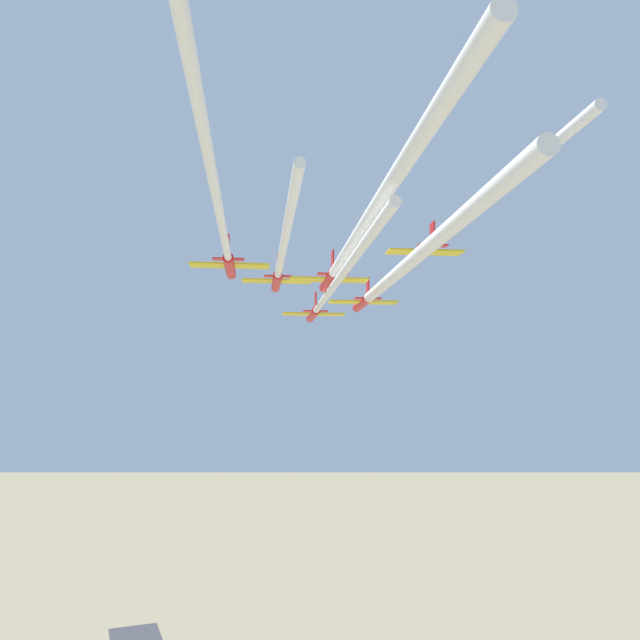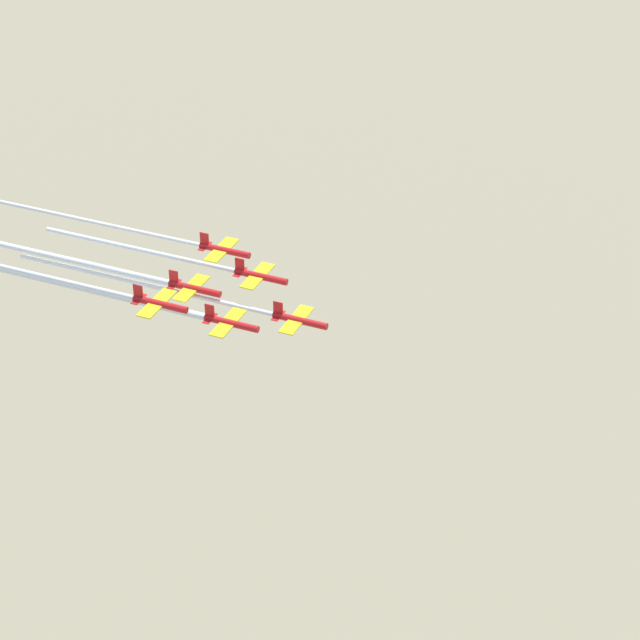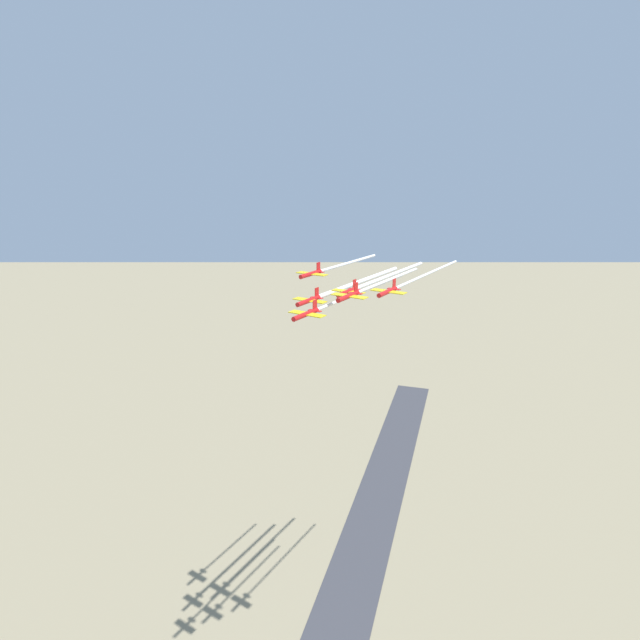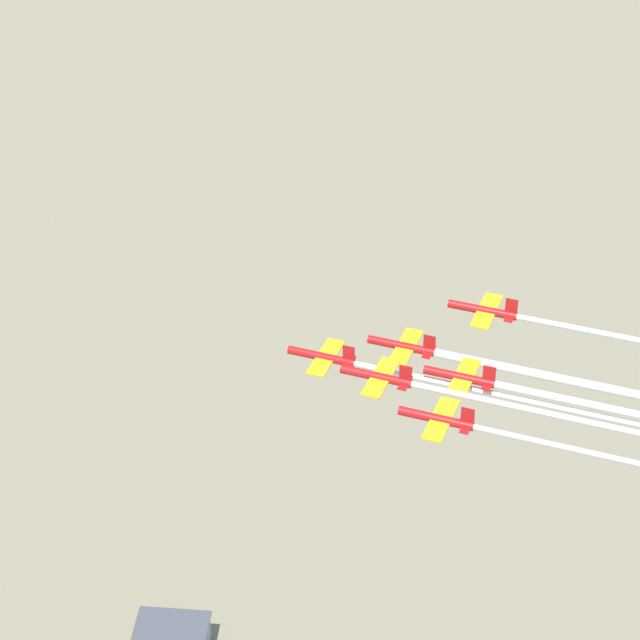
% 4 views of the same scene
% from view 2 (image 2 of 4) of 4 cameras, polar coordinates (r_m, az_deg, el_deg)
% --- Properties ---
extents(jet_0, '(9.90, 10.21, 3.43)m').
position_cam_2_polar(jet_0, '(217.08, -1.01, 0.01)').
color(jet_0, red).
extents(jet_1, '(9.90, 10.21, 3.43)m').
position_cam_2_polar(jet_1, '(223.75, -2.81, 2.03)').
color(jet_1, red).
extents(jet_2, '(9.90, 10.21, 3.43)m').
position_cam_2_polar(jet_2, '(216.07, -4.16, -0.12)').
color(jet_2, red).
extents(jet_3, '(9.90, 10.21, 3.43)m').
position_cam_2_polar(jet_3, '(232.51, -4.46, 3.22)').
color(jet_3, red).
extents(jet_4, '(9.90, 10.21, 3.43)m').
position_cam_2_polar(jet_4, '(224.14, -5.83, 1.46)').
color(jet_4, red).
extents(jet_5, '(9.90, 10.21, 3.43)m').
position_cam_2_polar(jet_5, '(213.32, -7.41, 0.76)').
color(jet_5, red).
extents(smoke_trail_0, '(14.61, 50.91, 0.84)m').
position_cam_2_polar(smoke_trail_0, '(229.59, -8.10, 1.63)').
color(smoke_trail_0, white).
extents(smoke_trail_1, '(11.34, 38.89, 0.85)m').
position_cam_2_polar(smoke_trail_1, '(234.28, -8.29, 3.21)').
color(smoke_trail_1, white).
extents(smoke_trail_2, '(14.67, 49.64, 1.31)m').
position_cam_2_polar(smoke_trail_2, '(229.67, -10.92, 1.47)').
color(smoke_trail_2, white).
extents(smoke_trail_3, '(14.37, 50.23, 0.78)m').
position_cam_2_polar(smoke_trail_3, '(246.65, -10.84, 4.54)').
color(smoke_trail_3, white).
extents(smoke_trail_4, '(14.14, 48.37, 1.09)m').
position_cam_2_polar(smoke_trail_4, '(238.26, -12.14, 2.88)').
color(smoke_trail_4, white).
extents(smoke_trail_5, '(10.21, 34.73, 0.85)m').
position_cam_2_polar(smoke_trail_5, '(224.33, -12.44, 1.93)').
color(smoke_trail_5, white).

